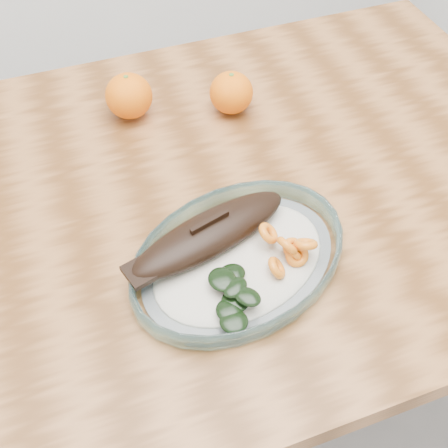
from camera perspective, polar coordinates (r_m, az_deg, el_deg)
The scene contains 5 objects.
ground at distance 1.50m, azimuth -0.75°, elevation -16.58°, with size 3.00×3.00×0.00m, color slate.
dining_table at distance 0.94m, azimuth -1.15°, elevation -0.47°, with size 1.20×0.80×0.75m.
plated_meal at distance 0.76m, azimuth 1.40°, elevation -3.25°, with size 0.71×0.71×0.08m.
orange_left at distance 0.99m, azimuth -9.64°, elevation 12.71°, with size 0.08×0.08×0.08m, color #FB4E05.
orange_right at distance 0.99m, azimuth 0.74°, elevation 13.20°, with size 0.08×0.08×0.08m, color #FB4E05.
Camera 1 is at (-0.19, -0.57, 1.38)m, focal length 45.00 mm.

